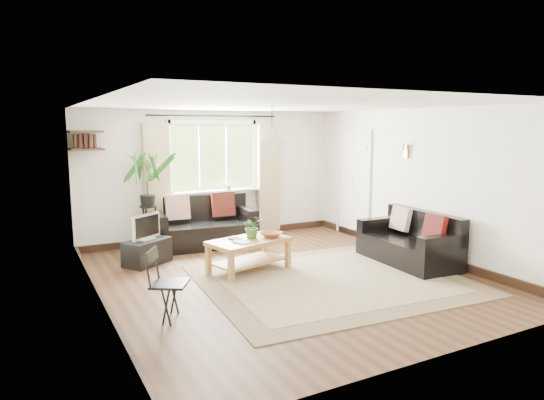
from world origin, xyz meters
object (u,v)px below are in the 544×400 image
sofa_right (408,239)px  palm_stand (148,202)px  folding_chair (170,285)px  tv_stand (147,252)px  coffee_table (249,255)px  sofa_back (204,223)px

sofa_right → palm_stand: palm_stand is taller
folding_chair → tv_stand: bearing=23.9°
coffee_table → folding_chair: 1.98m
palm_stand → sofa_back: bearing=-6.9°
sofa_back → tv_stand: (-1.17, -0.68, -0.23)m
tv_stand → sofa_right: bearing=-60.2°
sofa_right → coffee_table: 2.49m
sofa_right → palm_stand: 4.30m
tv_stand → folding_chair: (-0.30, -2.30, 0.20)m
sofa_right → tv_stand: size_ratio=2.27×
coffee_table → sofa_back: bearing=92.2°
sofa_back → coffee_table: sofa_back is taller
coffee_table → palm_stand: 2.20m
palm_stand → folding_chair: palm_stand is taller
sofa_back → tv_stand: 1.37m
tv_stand → palm_stand: size_ratio=0.42×
sofa_back → coffee_table: bearing=-82.6°
coffee_table → palm_stand: size_ratio=0.69×
sofa_back → sofa_right: sofa_back is taller
sofa_back → folding_chair: (-1.47, -2.98, -0.02)m
sofa_back → tv_stand: size_ratio=2.48×
tv_stand → folding_chair: bearing=-130.6°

